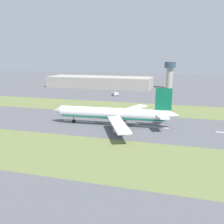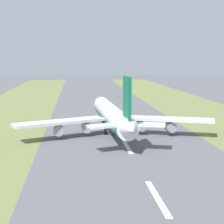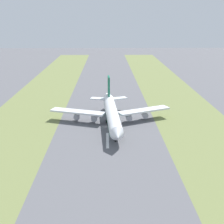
% 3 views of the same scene
% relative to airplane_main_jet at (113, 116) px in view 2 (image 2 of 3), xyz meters
% --- Properties ---
extents(ground_plane, '(800.00, 800.00, 0.00)m').
position_rel_airplane_main_jet_xyz_m(ground_plane, '(2.24, 4.36, -6.02)').
color(ground_plane, '#56565B').
extents(centreline_dash_near, '(1.20, 18.00, 0.01)m').
position_rel_airplane_main_jet_xyz_m(centreline_dash_near, '(2.24, -58.10, -6.01)').
color(centreline_dash_near, silver).
rests_on(centreline_dash_near, ground).
extents(centreline_dash_mid, '(1.20, 18.00, 0.01)m').
position_rel_airplane_main_jet_xyz_m(centreline_dash_mid, '(2.24, -18.10, -6.01)').
color(centreline_dash_mid, silver).
rests_on(centreline_dash_mid, ground).
extents(centreline_dash_far, '(1.20, 18.00, 0.01)m').
position_rel_airplane_main_jet_xyz_m(centreline_dash_far, '(2.24, 21.90, -6.01)').
color(centreline_dash_far, silver).
rests_on(centreline_dash_far, ground).
extents(airplane_main_jet, '(64.04, 67.20, 20.20)m').
position_rel_airplane_main_jet_xyz_m(airplane_main_jet, '(0.00, 0.00, 0.00)').
color(airplane_main_jet, silver).
rests_on(airplane_main_jet, ground).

